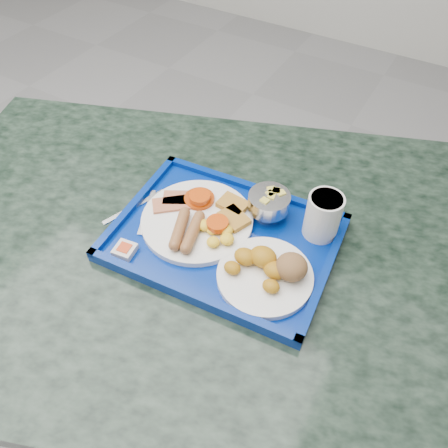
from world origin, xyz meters
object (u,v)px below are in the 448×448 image
(tray, at_px, (224,238))
(main_plate, at_px, (200,219))
(juice_cup, at_px, (323,215))
(bread_plate, at_px, (269,271))
(table, at_px, (205,294))
(fruit_bowl, at_px, (269,202))

(tray, height_order, main_plate, main_plate)
(tray, xyz_separation_m, juice_cup, (0.17, 0.11, 0.06))
(bread_plate, bearing_deg, juice_cup, 74.96)
(table, xyz_separation_m, bread_plate, (0.17, -0.02, 0.25))
(main_plate, bearing_deg, juice_cup, 24.80)
(table, bearing_deg, juice_cup, 32.72)
(tray, bearing_deg, main_plate, 174.31)
(table, relative_size, fruit_bowl, 17.29)
(bread_plate, bearing_deg, fruit_bowl, 116.78)
(table, distance_m, main_plate, 0.25)
(table, xyz_separation_m, main_plate, (-0.02, 0.03, 0.24))
(fruit_bowl, bearing_deg, juice_cup, 5.36)
(fruit_bowl, height_order, juice_cup, juice_cup)
(main_plate, xyz_separation_m, fruit_bowl, (0.12, 0.10, 0.03))
(main_plate, xyz_separation_m, bread_plate, (0.19, -0.05, 0.01))
(fruit_bowl, bearing_deg, table, -127.08)
(bread_plate, xyz_separation_m, fruit_bowl, (-0.07, 0.15, 0.02))
(tray, height_order, fruit_bowl, fruit_bowl)
(table, relative_size, main_plate, 6.45)
(table, xyz_separation_m, tray, (0.04, 0.02, 0.22))
(table, relative_size, tray, 3.23)
(main_plate, bearing_deg, fruit_bowl, 39.83)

